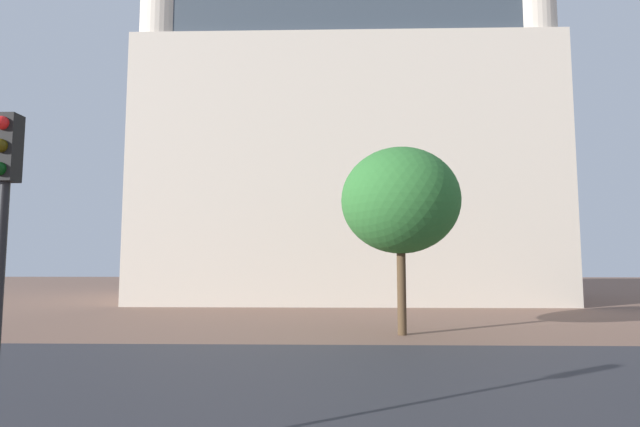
% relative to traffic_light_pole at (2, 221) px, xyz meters
% --- Properties ---
extents(ground_plane, '(120.00, 120.00, 0.00)m').
position_rel_traffic_light_pole_xyz_m(ground_plane, '(4.37, 5.42, -3.27)').
color(ground_plane, brown).
extents(street_asphalt_strip, '(120.00, 8.90, 0.00)m').
position_rel_traffic_light_pole_xyz_m(street_asphalt_strip, '(4.37, 5.22, -3.27)').
color(street_asphalt_strip, '#2D2D33').
rests_on(street_asphalt_strip, ground_plane).
extents(landmark_building, '(26.51, 12.64, 37.81)m').
position_rel_traffic_light_pole_xyz_m(landmark_building, '(5.39, 27.37, 7.45)').
color(landmark_building, beige).
rests_on(landmark_building, ground_plane).
extents(traffic_light_pole, '(0.28, 0.34, 4.68)m').
position_rel_traffic_light_pole_xyz_m(traffic_light_pole, '(0.00, 0.00, 0.00)').
color(traffic_light_pole, black).
rests_on(traffic_light_pole, ground_plane).
extents(tree_curb_far, '(4.41, 4.41, 6.92)m').
position_rel_traffic_light_pole_xyz_m(tree_curb_far, '(6.83, 11.73, 1.66)').
color(tree_curb_far, '#4C3823').
rests_on(tree_curb_far, ground_plane).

